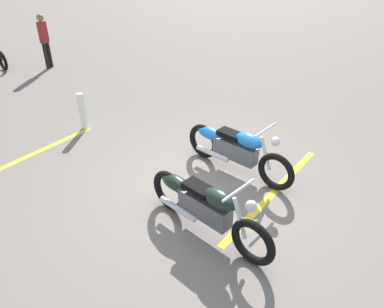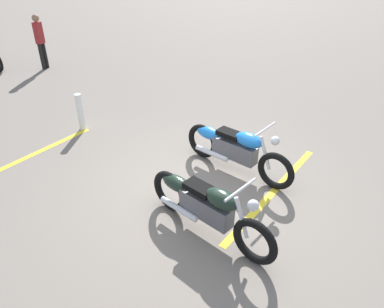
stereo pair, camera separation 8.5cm
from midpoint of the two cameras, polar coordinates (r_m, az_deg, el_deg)
name	(u,v)px [view 2 (the right image)]	position (r m, az deg, el deg)	size (l,w,h in m)	color
ground_plane	(202,190)	(6.22, 1.11, -5.60)	(60.00, 60.00, 0.00)	slate
motorcycle_bright_foreground	(234,148)	(6.52, 6.20, 0.95)	(2.22, 0.65, 1.04)	black
motorcycle_dark_foreground	(205,205)	(5.17, 1.63, -7.95)	(2.21, 0.71, 1.04)	black
bystander_near_row	(40,39)	(12.64, -22.69, 16.09)	(0.23, 0.27, 1.63)	black
bollard_post	(80,112)	(8.32, -17.20, 6.24)	(0.14, 0.14, 0.81)	white
parking_stripe_near	(274,191)	(6.33, 12.20, -5.65)	(3.20, 0.12, 0.01)	yellow
parking_stripe_mid	(21,160)	(7.73, -25.27, -0.87)	(3.20, 0.12, 0.01)	yellow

